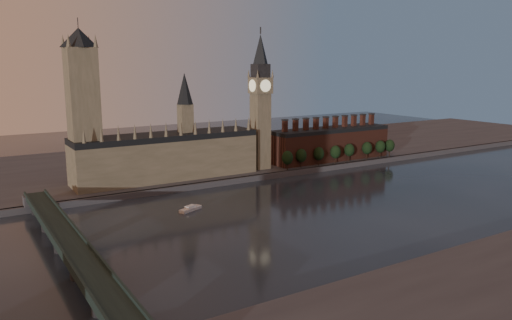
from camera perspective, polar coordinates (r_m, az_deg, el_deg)
The scene contains 16 objects.
ground at distance 299.32m, azimuth 10.20°, elevation -5.54°, with size 900.00×900.00×0.00m, color black.
north_bank at distance 443.42m, azimuth -5.30°, elevation 0.21°, with size 900.00×182.00×4.00m.
palace_of_westminster at distance 357.35m, azimuth -10.07°, elevation 0.70°, with size 130.00×30.30×74.00m.
victoria_tower at distance 336.52m, azimuth -19.16°, elevation 6.09°, with size 24.00×24.00×108.00m.
big_ben at distance 382.27m, azimuth 0.51°, elevation 6.84°, with size 15.00×15.00×107.00m.
chimney_block at distance 427.95m, azimuth 8.46°, elevation 1.90°, with size 110.00×25.00×37.00m.
embankment_tree_0 at distance 382.18m, azimuth 3.61°, elevation 0.26°, with size 8.60×8.60×14.88m.
embankment_tree_1 at distance 391.89m, azimuth 5.19°, elevation 0.51°, with size 8.60×8.60×14.88m.
embankment_tree_2 at distance 401.76m, azimuth 7.19°, elevation 0.72°, with size 8.60×8.60×14.88m.
embankment_tree_3 at distance 411.32m, azimuth 9.07°, elevation 0.91°, with size 8.60×8.60×14.88m.
embankment_tree_4 at distance 423.16m, azimuth 10.62°, elevation 1.13°, with size 8.60×8.60×14.88m.
embankment_tree_5 at distance 435.71m, azimuth 12.57°, elevation 1.34°, with size 8.60×8.60×14.88m.
embankment_tree_6 at distance 446.38m, azimuth 14.02°, elevation 1.50°, with size 8.60×8.60×14.88m.
embankment_tree_7 at distance 453.87m, azimuth 15.03°, elevation 1.60°, with size 8.60×8.60×14.88m.
westminster_bridge at distance 226.48m, azimuth -20.34°, elevation -9.50°, with size 14.00×200.00×11.55m.
river_boat at distance 293.92m, azimuth -7.51°, elevation -5.53°, with size 15.64×10.12×3.04m.
Camera 1 is at (-193.53, -212.47, 83.63)m, focal length 35.00 mm.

